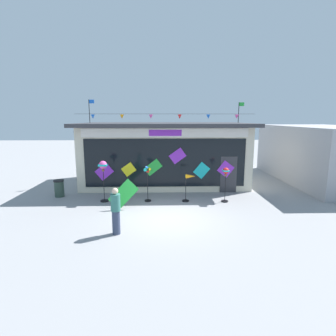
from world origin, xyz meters
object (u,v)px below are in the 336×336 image
at_px(display_kite_on_ground, 124,194).
at_px(wind_spinner_left, 148,180).
at_px(wind_spinner_center_left, 189,182).
at_px(trash_bin, 59,188).
at_px(kite_shop_building, 165,153).
at_px(wind_spinner_center_right, 226,176).
at_px(wind_spinner_far_left, 103,169).
at_px(person_near_camera, 116,211).

bearing_deg(display_kite_on_ground, wind_spinner_left, 45.95).
bearing_deg(wind_spinner_center_left, trash_bin, 171.50).
bearing_deg(trash_bin, kite_shop_building, 28.30).
relative_size(kite_shop_building, wind_spinner_center_left, 7.30).
height_order(wind_spinner_center_left, wind_spinner_center_right, wind_spinner_center_right).
bearing_deg(wind_spinner_center_right, wind_spinner_far_left, 178.01).
relative_size(person_near_camera, trash_bin, 1.88).
distance_m(wind_spinner_far_left, trash_bin, 2.92).
bearing_deg(trash_bin, display_kite_on_ground, -29.07).
bearing_deg(kite_shop_building, trash_bin, -151.70).
bearing_deg(wind_spinner_far_left, wind_spinner_center_left, -1.32).
height_order(kite_shop_building, wind_spinner_left, kite_shop_building).
bearing_deg(wind_spinner_far_left, wind_spinner_center_right, -1.99).
distance_m(wind_spinner_center_left, display_kite_on_ground, 3.24).
distance_m(kite_shop_building, trash_bin, 6.48).
bearing_deg(trash_bin, wind_spinner_center_left, -8.50).
relative_size(trash_bin, display_kite_on_ground, 0.70).
bearing_deg(kite_shop_building, person_near_camera, -103.38).
relative_size(wind_spinner_center_right, display_kite_on_ground, 1.35).
distance_m(kite_shop_building, wind_spinner_far_left, 4.95).
relative_size(person_near_camera, display_kite_on_ground, 1.32).
relative_size(wind_spinner_center_left, trash_bin, 1.54).
bearing_deg(kite_shop_building, wind_spinner_left, -102.78).
relative_size(wind_spinner_far_left, wind_spinner_center_right, 1.19).
bearing_deg(wind_spinner_center_left, wind_spinner_left, 178.76).
bearing_deg(wind_spinner_center_left, kite_shop_building, 105.89).
height_order(wind_spinner_center_right, display_kite_on_ground, wind_spinner_center_right).
xyz_separation_m(kite_shop_building, trash_bin, (-5.56, -2.99, -1.45)).
relative_size(wind_spinner_center_right, trash_bin, 1.91).
height_order(kite_shop_building, wind_spinner_center_right, kite_shop_building).
xyz_separation_m(wind_spinner_center_left, person_near_camera, (-2.97, -3.70, -0.11)).
bearing_deg(wind_spinner_left, wind_spinner_center_left, -1.24).
distance_m(kite_shop_building, person_near_camera, 7.97).
relative_size(wind_spinner_left, wind_spinner_center_right, 1.04).
bearing_deg(trash_bin, wind_spinner_far_left, -19.71).
distance_m(wind_spinner_far_left, wind_spinner_center_right, 5.94).
bearing_deg(wind_spinner_center_right, display_kite_on_ground, -169.30).
bearing_deg(person_near_camera, kite_shop_building, -83.11).
distance_m(trash_bin, display_kite_on_ground, 4.16).
bearing_deg(kite_shop_building, wind_spinner_center_left, -74.11).
height_order(kite_shop_building, wind_spinner_center_left, kite_shop_building).
relative_size(wind_spinner_left, trash_bin, 1.99).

